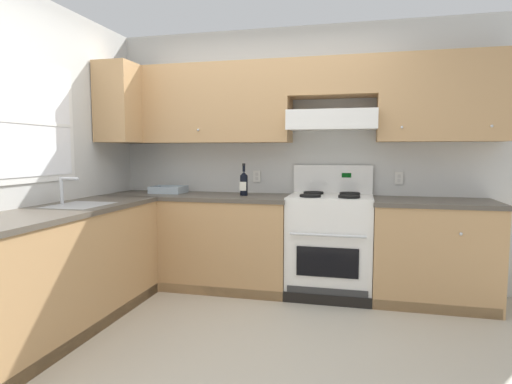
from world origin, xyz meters
TOP-DOWN VIEW (x-y plane):
  - ground_plane at (0.00, 0.00)m, footprint 7.04×7.04m
  - wall_back at (0.41, 1.53)m, footprint 4.68×0.57m
  - wall_left at (-1.59, 0.23)m, footprint 0.47×4.00m
  - counter_back_run at (0.16, 1.24)m, footprint 3.60×0.65m
  - counter_left_run at (-1.24, -0.00)m, footprint 0.63×1.91m
  - stove at (0.65, 1.25)m, footprint 0.76×0.62m
  - wine_bottle at (-0.18, 1.25)m, footprint 0.07×0.08m
  - bowl at (-1.00, 1.33)m, footprint 0.33×0.27m

SIDE VIEW (x-z plane):
  - ground_plane at x=0.00m, z-range 0.00..0.00m
  - counter_back_run at x=0.16m, z-range 0.00..0.91m
  - counter_left_run at x=-1.24m, z-range -0.11..1.03m
  - stove at x=0.65m, z-range -0.12..1.08m
  - bowl at x=-1.00m, z-range 0.90..0.97m
  - wine_bottle at x=-0.18m, z-range 0.88..1.19m
  - wall_left at x=-1.59m, z-range 0.07..2.62m
  - wall_back at x=0.41m, z-range 0.20..2.75m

